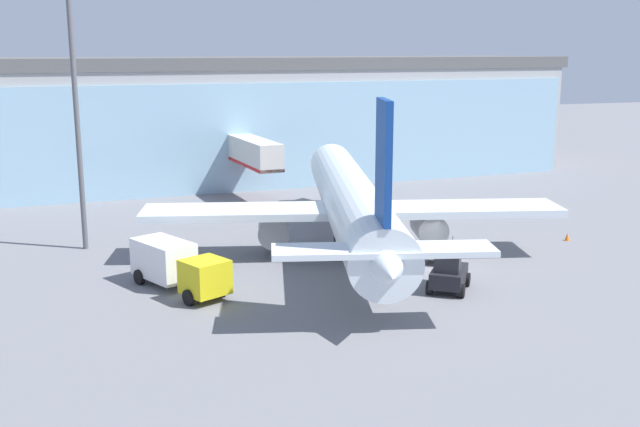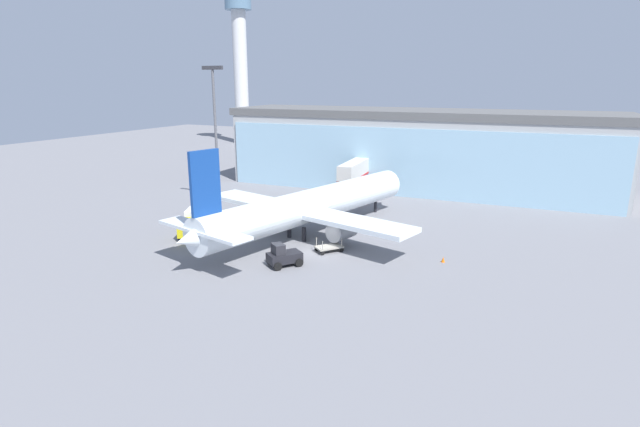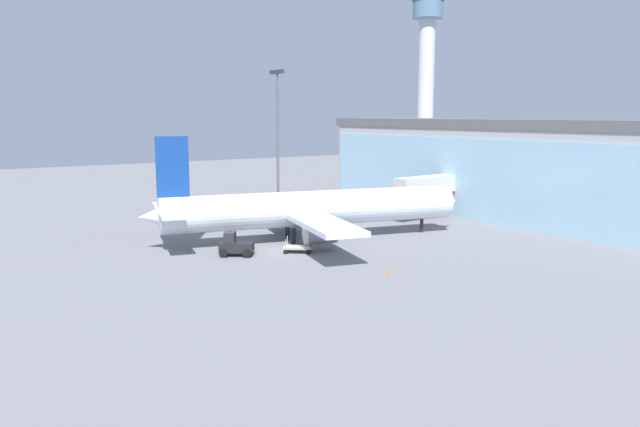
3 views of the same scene
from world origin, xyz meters
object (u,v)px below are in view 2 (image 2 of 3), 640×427
object	(u,v)px
baggage_cart	(329,247)
safety_cone_nose	(272,249)
control_tower	(240,56)
pushback_tug	(283,256)
jet_bridge	(356,170)
catering_truck	(195,220)
airplane	(308,207)
apron_light_mast	(215,126)
safety_cone_wingtip	(443,260)

from	to	relation	value
baggage_cart	safety_cone_nose	distance (m)	5.96
control_tower	baggage_cart	size ratio (longest dim) A/B	12.75
pushback_tug	jet_bridge	bearing A→B (deg)	45.40
control_tower	catering_truck	world-z (taller)	control_tower
baggage_cart	airplane	bearing A→B (deg)	85.57
catering_truck	jet_bridge	bearing A→B (deg)	132.63
apron_light_mast	safety_cone_wingtip	bearing A→B (deg)	-14.15
airplane	pushback_tug	xyz separation A→B (m)	(2.38, -9.86, -2.46)
pushback_tug	apron_light_mast	bearing A→B (deg)	87.23
safety_cone_wingtip	jet_bridge	bearing A→B (deg)	128.98
baggage_cart	pushback_tug	xyz separation A→B (m)	(-2.22, -5.69, 0.47)
catering_truck	safety_cone_wingtip	size ratio (longest dim) A/B	13.69
control_tower	airplane	xyz separation A→B (m)	(57.92, -71.20, -20.77)
safety_cone_wingtip	control_tower	bearing A→B (deg)	135.28
jet_bridge	airplane	size ratio (longest dim) A/B	0.35
control_tower	catering_truck	distance (m)	91.37
safety_cone_wingtip	catering_truck	bearing A→B (deg)	-174.66
jet_bridge	safety_cone_wingtip	distance (m)	29.73
catering_truck	baggage_cart	bearing A→B (deg)	66.21
control_tower	safety_cone_wingtip	world-z (taller)	control_tower
safety_cone_nose	safety_cone_wingtip	world-z (taller)	same
safety_cone_nose	airplane	bearing A→B (deg)	83.68
airplane	safety_cone_nose	distance (m)	7.51
safety_cone_nose	safety_cone_wingtip	distance (m)	17.48
control_tower	pushback_tug	size ratio (longest dim) A/B	10.93
airplane	catering_truck	bearing A→B (deg)	124.89
baggage_cart	control_tower	bearing A→B (deg)	77.42
safety_cone_wingtip	airplane	bearing A→B (deg)	172.58
control_tower	safety_cone_wingtip	size ratio (longest dim) A/B	74.01
safety_cone_nose	safety_cone_wingtip	bearing A→B (deg)	15.53
pushback_tug	safety_cone_nose	distance (m)	4.45
baggage_cart	pushback_tug	world-z (taller)	pushback_tug
jet_bridge	safety_cone_nose	world-z (taller)	jet_bridge
apron_light_mast	pushback_tug	bearing A→B (deg)	-39.25
apron_light_mast	airplane	world-z (taller)	apron_light_mast
apron_light_mast	baggage_cart	distance (m)	26.80
pushback_tug	control_tower	bearing A→B (deg)	73.12
baggage_cart	safety_cone_wingtip	bearing A→B (deg)	-42.03
airplane	baggage_cart	size ratio (longest dim) A/B	11.22
baggage_cart	safety_cone_nose	world-z (taller)	baggage_cart
catering_truck	safety_cone_nose	xyz separation A→B (m)	(11.79, -2.01, -1.19)
pushback_tug	baggage_cart	bearing A→B (deg)	15.13
catering_truck	baggage_cart	size ratio (longest dim) A/B	2.36
jet_bridge	apron_light_mast	bearing A→B (deg)	128.29
airplane	safety_cone_wingtip	xyz separation A→B (m)	(16.10, -2.10, -3.16)
catering_truck	pushback_tug	size ratio (longest dim) A/B	2.02
apron_light_mast	safety_cone_wingtip	distance (m)	36.38
control_tower	safety_cone_nose	size ratio (longest dim) A/B	74.01
baggage_cart	safety_cone_nose	xyz separation A→B (m)	(-5.35, -2.61, -0.23)
airplane	baggage_cart	xyz separation A→B (m)	(4.60, -4.17, -2.93)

